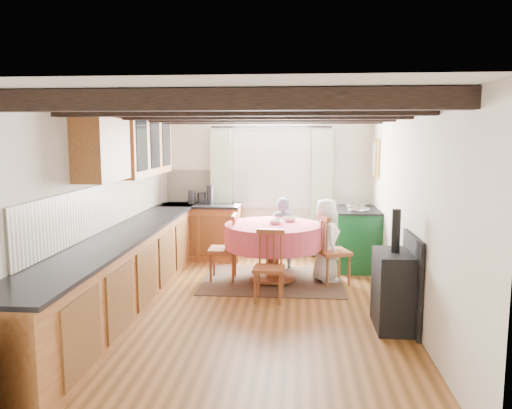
# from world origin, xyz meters

# --- Properties ---
(floor) EXTENTS (3.60, 5.50, 0.00)m
(floor) POSITION_xyz_m (0.00, 0.00, 0.00)
(floor) COLOR brown
(floor) RESTS_ON ground
(ceiling) EXTENTS (3.60, 5.50, 0.00)m
(ceiling) POSITION_xyz_m (0.00, 0.00, 2.40)
(ceiling) COLOR white
(ceiling) RESTS_ON ground
(wall_back) EXTENTS (3.60, 0.00, 2.40)m
(wall_back) POSITION_xyz_m (0.00, 2.75, 1.20)
(wall_back) COLOR silver
(wall_back) RESTS_ON ground
(wall_front) EXTENTS (3.60, 0.00, 2.40)m
(wall_front) POSITION_xyz_m (0.00, -2.75, 1.20)
(wall_front) COLOR silver
(wall_front) RESTS_ON ground
(wall_left) EXTENTS (0.00, 5.50, 2.40)m
(wall_left) POSITION_xyz_m (-1.80, 0.00, 1.20)
(wall_left) COLOR silver
(wall_left) RESTS_ON ground
(wall_right) EXTENTS (0.00, 5.50, 2.40)m
(wall_right) POSITION_xyz_m (1.80, 0.00, 1.20)
(wall_right) COLOR silver
(wall_right) RESTS_ON ground
(beam_a) EXTENTS (3.60, 0.16, 0.16)m
(beam_a) POSITION_xyz_m (0.00, -2.00, 2.31)
(beam_a) COLOR black
(beam_a) RESTS_ON ceiling
(beam_b) EXTENTS (3.60, 0.16, 0.16)m
(beam_b) POSITION_xyz_m (0.00, -1.00, 2.31)
(beam_b) COLOR black
(beam_b) RESTS_ON ceiling
(beam_c) EXTENTS (3.60, 0.16, 0.16)m
(beam_c) POSITION_xyz_m (0.00, 0.00, 2.31)
(beam_c) COLOR black
(beam_c) RESTS_ON ceiling
(beam_d) EXTENTS (3.60, 0.16, 0.16)m
(beam_d) POSITION_xyz_m (0.00, 1.00, 2.31)
(beam_d) COLOR black
(beam_d) RESTS_ON ceiling
(beam_e) EXTENTS (3.60, 0.16, 0.16)m
(beam_e) POSITION_xyz_m (0.00, 2.00, 2.31)
(beam_e) COLOR black
(beam_e) RESTS_ON ceiling
(splash_left) EXTENTS (0.02, 4.50, 0.55)m
(splash_left) POSITION_xyz_m (-1.78, 0.30, 1.20)
(splash_left) COLOR beige
(splash_left) RESTS_ON wall_left
(splash_back) EXTENTS (1.40, 0.02, 0.55)m
(splash_back) POSITION_xyz_m (-1.00, 2.73, 1.20)
(splash_back) COLOR beige
(splash_back) RESTS_ON wall_back
(base_cabinet_left) EXTENTS (0.60, 5.30, 0.88)m
(base_cabinet_left) POSITION_xyz_m (-1.50, 0.00, 0.44)
(base_cabinet_left) COLOR #9F6737
(base_cabinet_left) RESTS_ON floor
(base_cabinet_back) EXTENTS (1.30, 0.60, 0.88)m
(base_cabinet_back) POSITION_xyz_m (-1.05, 2.45, 0.44)
(base_cabinet_back) COLOR #9F6737
(base_cabinet_back) RESTS_ON floor
(worktop_left) EXTENTS (0.64, 5.30, 0.04)m
(worktop_left) POSITION_xyz_m (-1.48, 0.00, 0.90)
(worktop_left) COLOR black
(worktop_left) RESTS_ON base_cabinet_left
(worktop_back) EXTENTS (1.30, 0.64, 0.04)m
(worktop_back) POSITION_xyz_m (-1.05, 2.43, 0.90)
(worktop_back) COLOR black
(worktop_back) RESTS_ON base_cabinet_back
(wall_cabinet_glass) EXTENTS (0.34, 1.80, 0.90)m
(wall_cabinet_glass) POSITION_xyz_m (-1.63, 1.20, 1.95)
(wall_cabinet_glass) COLOR #9F6737
(wall_cabinet_glass) RESTS_ON wall_left
(wall_cabinet_solid) EXTENTS (0.34, 0.90, 0.70)m
(wall_cabinet_solid) POSITION_xyz_m (-1.63, -0.30, 1.90)
(wall_cabinet_solid) COLOR #9F6737
(wall_cabinet_solid) RESTS_ON wall_left
(window_frame) EXTENTS (1.34, 0.03, 1.54)m
(window_frame) POSITION_xyz_m (0.10, 2.73, 1.60)
(window_frame) COLOR white
(window_frame) RESTS_ON wall_back
(window_pane) EXTENTS (1.20, 0.01, 1.40)m
(window_pane) POSITION_xyz_m (0.10, 2.74, 1.60)
(window_pane) COLOR white
(window_pane) RESTS_ON wall_back
(curtain_left) EXTENTS (0.35, 0.10, 2.10)m
(curtain_left) POSITION_xyz_m (-0.75, 2.65, 1.10)
(curtain_left) COLOR beige
(curtain_left) RESTS_ON wall_back
(curtain_right) EXTENTS (0.35, 0.10, 2.10)m
(curtain_right) POSITION_xyz_m (0.95, 2.65, 1.10)
(curtain_right) COLOR beige
(curtain_right) RESTS_ON wall_back
(curtain_rod) EXTENTS (2.00, 0.03, 0.03)m
(curtain_rod) POSITION_xyz_m (0.10, 2.65, 2.20)
(curtain_rod) COLOR black
(curtain_rod) RESTS_ON wall_back
(wall_picture) EXTENTS (0.04, 0.50, 0.60)m
(wall_picture) POSITION_xyz_m (1.77, 2.30, 1.70)
(wall_picture) COLOR gold
(wall_picture) RESTS_ON wall_right
(wall_plate) EXTENTS (0.30, 0.02, 0.30)m
(wall_plate) POSITION_xyz_m (1.05, 2.72, 1.70)
(wall_plate) COLOR silver
(wall_plate) RESTS_ON wall_back
(rug) EXTENTS (1.97, 1.54, 0.01)m
(rug) POSITION_xyz_m (0.21, 1.19, 0.01)
(rug) COLOR #49301D
(rug) RESTS_ON floor
(dining_table) EXTENTS (1.36, 1.36, 0.82)m
(dining_table) POSITION_xyz_m (0.21, 1.19, 0.41)
(dining_table) COLOR #B24B39
(dining_table) RESTS_ON floor
(chair_near) EXTENTS (0.41, 0.42, 0.89)m
(chair_near) POSITION_xyz_m (0.20, 0.33, 0.44)
(chair_near) COLOR brown
(chair_near) RESTS_ON floor
(chair_left) EXTENTS (0.44, 0.42, 0.96)m
(chair_left) POSITION_xyz_m (-0.51, 1.19, 0.48)
(chair_left) COLOR brown
(chair_left) RESTS_ON floor
(chair_right) EXTENTS (0.55, 0.54, 0.97)m
(chair_right) POSITION_xyz_m (1.06, 1.13, 0.49)
(chair_right) COLOR brown
(chair_right) RESTS_ON floor
(aga_range) EXTENTS (0.67, 1.03, 0.95)m
(aga_range) POSITION_xyz_m (1.47, 2.06, 0.47)
(aga_range) COLOR #0E411C
(aga_range) RESTS_ON floor
(cast_iron_stove) EXTENTS (0.39, 0.64, 1.29)m
(cast_iron_stove) POSITION_xyz_m (1.58, -0.45, 0.64)
(cast_iron_stove) COLOR black
(cast_iron_stove) RESTS_ON floor
(child_far) EXTENTS (0.44, 0.33, 1.11)m
(child_far) POSITION_xyz_m (0.32, 1.90, 0.56)
(child_far) COLOR #505D6E
(child_far) RESTS_ON floor
(child_right) EXTENTS (0.52, 0.66, 1.18)m
(child_right) POSITION_xyz_m (0.95, 1.25, 0.59)
(child_right) COLOR white
(child_right) RESTS_ON floor
(bowl_a) EXTENTS (0.24, 0.24, 0.05)m
(bowl_a) POSITION_xyz_m (0.24, 1.23, 0.84)
(bowl_a) COLOR silver
(bowl_a) RESTS_ON dining_table
(bowl_b) EXTENTS (0.28, 0.28, 0.06)m
(bowl_b) POSITION_xyz_m (0.43, 1.45, 0.85)
(bowl_b) COLOR silver
(bowl_b) RESTS_ON dining_table
(cup) EXTENTS (0.09, 0.09, 0.08)m
(cup) POSITION_xyz_m (0.27, 1.22, 0.86)
(cup) COLOR silver
(cup) RESTS_ON dining_table
(canister_tall) EXTENTS (0.13, 0.13, 0.22)m
(canister_tall) POSITION_xyz_m (-1.23, 2.49, 1.03)
(canister_tall) COLOR #262628
(canister_tall) RESTS_ON worktop_back
(canister_wide) EXTENTS (0.17, 0.17, 0.19)m
(canister_wide) POSITION_xyz_m (-1.05, 2.54, 1.01)
(canister_wide) COLOR #262628
(canister_wide) RESTS_ON worktop_back
(canister_slim) EXTENTS (0.11, 0.11, 0.31)m
(canister_slim) POSITION_xyz_m (-0.90, 2.44, 1.08)
(canister_slim) COLOR #262628
(canister_slim) RESTS_ON worktop_back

